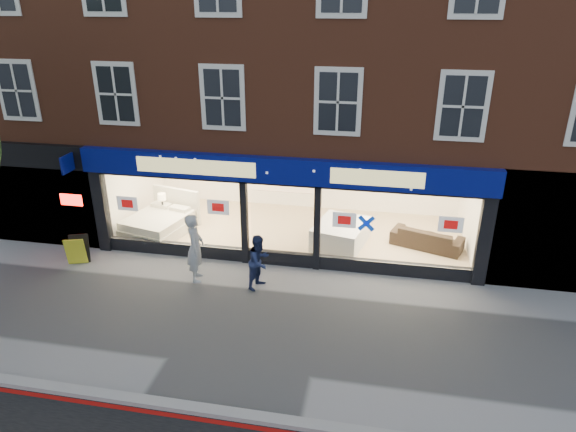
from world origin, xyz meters
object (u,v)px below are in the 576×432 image
(mattress_stack, at_px, (341,234))
(a_board, at_px, (78,250))
(pedestrian_blue, at_px, (259,262))
(pedestrian_grey, at_px, (195,248))
(display_bed, at_px, (161,222))
(sofa, at_px, (427,237))

(mattress_stack, distance_m, a_board, 7.83)
(a_board, relative_size, pedestrian_blue, 0.57)
(a_board, xyz_separation_m, pedestrian_grey, (3.72, -0.19, 0.53))
(mattress_stack, xyz_separation_m, pedestrian_blue, (-1.91, -2.76, 0.30))
(mattress_stack, relative_size, pedestrian_grey, 1.07)
(a_board, bearing_deg, pedestrian_blue, -21.70)
(a_board, distance_m, pedestrian_blue, 5.53)
(display_bed, relative_size, pedestrian_grey, 1.28)
(mattress_stack, distance_m, sofa, 2.65)
(display_bed, relative_size, mattress_stack, 1.20)
(a_board, height_order, pedestrian_blue, pedestrian_blue)
(display_bed, distance_m, pedestrian_blue, 4.74)
(a_board, bearing_deg, sofa, -3.24)
(pedestrian_blue, bearing_deg, a_board, 109.95)
(display_bed, bearing_deg, sofa, 16.94)
(sofa, bearing_deg, mattress_stack, 26.55)
(pedestrian_grey, bearing_deg, pedestrian_blue, -104.73)
(pedestrian_grey, bearing_deg, display_bed, 28.06)
(display_bed, bearing_deg, a_board, -110.29)
(mattress_stack, height_order, pedestrian_blue, pedestrian_blue)
(sofa, relative_size, pedestrian_grey, 1.10)
(mattress_stack, xyz_separation_m, sofa, (2.63, 0.33, -0.04))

